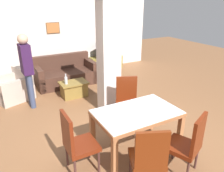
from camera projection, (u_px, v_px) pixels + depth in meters
name	position (u px, v px, depth m)	size (l,w,h in m)	color
ground_plane	(135.00, 149.00, 3.93)	(18.00, 18.00, 0.00)	brown
back_wall	(55.00, 35.00, 7.35)	(7.20, 0.09, 2.70)	beige
divider_pillar	(109.00, 55.00, 4.83)	(0.44, 0.37, 2.70)	beige
dining_table	(137.00, 120.00, 3.70)	(1.40, 0.88, 0.77)	#A3663D
dining_chair_far_right	(127.00, 100.00, 4.56)	(0.60, 0.60, 1.02)	#61200C
dining_chair_head_left	(76.00, 141.00, 3.24)	(0.46, 0.46, 1.02)	#611F0D
dining_chair_near_left	(149.00, 157.00, 2.92)	(0.61, 0.61, 1.02)	#61230B
dining_chair_near_right	(188.00, 143.00, 3.20)	(0.60, 0.60, 1.02)	#621F0B
sofa	(65.00, 74.00, 6.83)	(1.79, 0.93, 0.87)	#42281E
armchair	(14.00, 89.00, 5.80)	(1.08, 1.05, 0.78)	#BFAB9A
coffee_table	(74.00, 89.00, 5.97)	(0.74, 0.51, 0.41)	olive
bottle	(66.00, 80.00, 5.73)	(0.08, 0.08, 0.28)	#B2B7BC
tv_stand	(106.00, 62.00, 8.33)	(1.24, 0.40, 0.47)	olive
tv_screen	(106.00, 49.00, 8.13)	(0.99, 0.46, 0.60)	black
standing_person	(27.00, 66.00, 5.09)	(0.24, 0.39, 1.79)	#37415E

